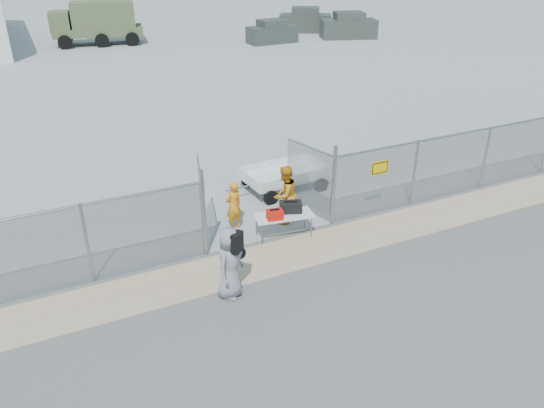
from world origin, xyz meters
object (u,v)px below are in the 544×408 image
folding_table (284,226)px  utility_trailer (284,177)px  security_worker_left (233,206)px  security_worker_right (285,195)px  visitor (230,263)px

folding_table → utility_trailer: utility_trailer is taller
folding_table → utility_trailer: 3.24m
security_worker_left → utility_trailer: (2.60, 1.84, -0.33)m
folding_table → security_worker_left: bearing=146.2°
folding_table → utility_trailer: bearing=72.0°
security_worker_right → visitor: visitor is taller
folding_table → visitor: (-2.42, -1.94, 0.56)m
visitor → utility_trailer: (3.89, 4.83, -0.48)m
security_worker_right → utility_trailer: (1.06, 2.11, -0.48)m
security_worker_left → visitor: (-1.29, -2.98, 0.15)m
visitor → security_worker_left: bearing=26.2°
folding_table → security_worker_right: bearing=70.9°
folding_table → visitor: size_ratio=0.91×
folding_table → visitor: visitor is taller
folding_table → security_worker_left: (-1.13, 1.04, 0.41)m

